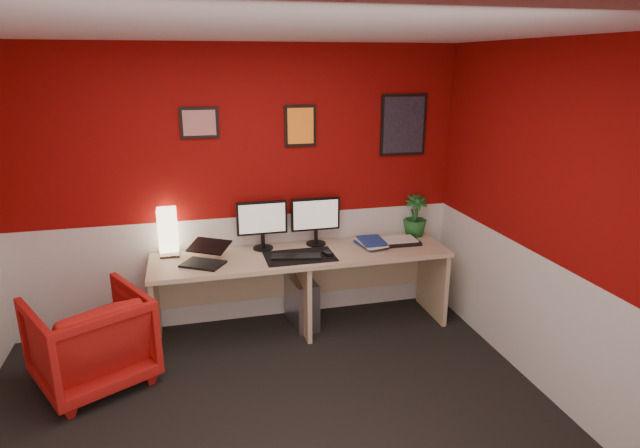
{
  "coord_description": "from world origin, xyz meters",
  "views": [
    {
      "loc": [
        -0.43,
        -2.88,
        2.34
      ],
      "look_at": [
        0.6,
        1.21,
        1.05
      ],
      "focal_mm": 29.84,
      "sensor_mm": 36.0,
      "label": 1
    }
  ],
  "objects_px": {
    "monitor_left": "(262,218)",
    "zen_tray": "(399,242)",
    "potted_plant": "(415,216)",
    "desk": "(302,291)",
    "shoji_lamp": "(168,233)",
    "laptop": "(202,252)",
    "monitor_right": "(316,214)",
    "pc_tower": "(302,301)",
    "armchair": "(90,340)"
  },
  "relations": [
    {
      "from": "armchair",
      "to": "monitor_left",
      "type": "bearing_deg",
      "value": 176.1
    },
    {
      "from": "desk",
      "to": "potted_plant",
      "type": "distance_m",
      "value": 1.31
    },
    {
      "from": "laptop",
      "to": "pc_tower",
      "type": "distance_m",
      "value": 1.07
    },
    {
      "from": "laptop",
      "to": "potted_plant",
      "type": "height_order",
      "value": "potted_plant"
    },
    {
      "from": "pc_tower",
      "to": "monitor_right",
      "type": "bearing_deg",
      "value": 27.48
    },
    {
      "from": "zen_tray",
      "to": "armchair",
      "type": "relative_size",
      "value": 0.45
    },
    {
      "from": "zen_tray",
      "to": "potted_plant",
      "type": "distance_m",
      "value": 0.34
    },
    {
      "from": "zen_tray",
      "to": "armchair",
      "type": "distance_m",
      "value": 2.72
    },
    {
      "from": "laptop",
      "to": "zen_tray",
      "type": "xyz_separation_m",
      "value": [
        1.79,
        0.12,
        -0.09
      ]
    },
    {
      "from": "laptop",
      "to": "monitor_right",
      "type": "relative_size",
      "value": 0.57
    },
    {
      "from": "laptop",
      "to": "zen_tray",
      "type": "distance_m",
      "value": 1.79
    },
    {
      "from": "laptop",
      "to": "monitor_left",
      "type": "bearing_deg",
      "value": 58.86
    },
    {
      "from": "monitor_right",
      "to": "monitor_left",
      "type": "bearing_deg",
      "value": -179.84
    },
    {
      "from": "desk",
      "to": "monitor_right",
      "type": "height_order",
      "value": "monitor_right"
    },
    {
      "from": "monitor_left",
      "to": "zen_tray",
      "type": "height_order",
      "value": "monitor_left"
    },
    {
      "from": "monitor_right",
      "to": "potted_plant",
      "type": "bearing_deg",
      "value": 1.19
    },
    {
      "from": "shoji_lamp",
      "to": "potted_plant",
      "type": "xyz_separation_m",
      "value": [
        2.28,
        -0.01,
        -0.0
      ]
    },
    {
      "from": "desk",
      "to": "pc_tower",
      "type": "bearing_deg",
      "value": 83.36
    },
    {
      "from": "desk",
      "to": "armchair",
      "type": "relative_size",
      "value": 3.32
    },
    {
      "from": "potted_plant",
      "to": "zen_tray",
      "type": "bearing_deg",
      "value": -142.41
    },
    {
      "from": "shoji_lamp",
      "to": "pc_tower",
      "type": "distance_m",
      "value": 1.34
    },
    {
      "from": "shoji_lamp",
      "to": "monitor_left",
      "type": "xyz_separation_m",
      "value": [
        0.81,
        -0.03,
        0.09
      ]
    },
    {
      "from": "monitor_right",
      "to": "armchair",
      "type": "relative_size",
      "value": 0.74
    },
    {
      "from": "potted_plant",
      "to": "armchair",
      "type": "bearing_deg",
      "value": -167.03
    },
    {
      "from": "zen_tray",
      "to": "potted_plant",
      "type": "height_order",
      "value": "potted_plant"
    },
    {
      "from": "zen_tray",
      "to": "pc_tower",
      "type": "distance_m",
      "value": 1.06
    },
    {
      "from": "pc_tower",
      "to": "desk",
      "type": "bearing_deg",
      "value": -103.11
    },
    {
      "from": "pc_tower",
      "to": "potted_plant",
      "type": "bearing_deg",
      "value": 0.04
    },
    {
      "from": "monitor_left",
      "to": "armchair",
      "type": "xyz_separation_m",
      "value": [
        -1.4,
        -0.64,
        -0.66
      ]
    },
    {
      "from": "pc_tower",
      "to": "shoji_lamp",
      "type": "bearing_deg",
      "value": 166.37
    },
    {
      "from": "desk",
      "to": "armchair",
      "type": "height_order",
      "value": "desk"
    },
    {
      "from": "desk",
      "to": "shoji_lamp",
      "type": "height_order",
      "value": "shoji_lamp"
    },
    {
      "from": "potted_plant",
      "to": "pc_tower",
      "type": "height_order",
      "value": "potted_plant"
    },
    {
      "from": "laptop",
      "to": "monitor_left",
      "type": "xyz_separation_m",
      "value": [
        0.54,
        0.27,
        0.18
      ]
    },
    {
      "from": "shoji_lamp",
      "to": "pc_tower",
      "type": "relative_size",
      "value": 0.89
    },
    {
      "from": "shoji_lamp",
      "to": "monitor_right",
      "type": "bearing_deg",
      "value": -1.39
    },
    {
      "from": "zen_tray",
      "to": "laptop",
      "type": "bearing_deg",
      "value": -176.14
    },
    {
      "from": "monitor_right",
      "to": "potted_plant",
      "type": "height_order",
      "value": "monitor_right"
    },
    {
      "from": "desk",
      "to": "pc_tower",
      "type": "distance_m",
      "value": 0.17
    },
    {
      "from": "laptop",
      "to": "zen_tray",
      "type": "height_order",
      "value": "laptop"
    },
    {
      "from": "zen_tray",
      "to": "desk",
      "type": "bearing_deg",
      "value": -177.07
    },
    {
      "from": "monitor_right",
      "to": "zen_tray",
      "type": "height_order",
      "value": "monitor_right"
    },
    {
      "from": "shoji_lamp",
      "to": "zen_tray",
      "type": "relative_size",
      "value": 1.14
    },
    {
      "from": "zen_tray",
      "to": "potted_plant",
      "type": "relative_size",
      "value": 0.88
    },
    {
      "from": "desk",
      "to": "armchair",
      "type": "xyz_separation_m",
      "value": [
        -1.72,
        -0.44,
        -0.01
      ]
    },
    {
      "from": "monitor_left",
      "to": "zen_tray",
      "type": "distance_m",
      "value": 1.29
    },
    {
      "from": "shoji_lamp",
      "to": "laptop",
      "type": "xyz_separation_m",
      "value": [
        0.27,
        -0.31,
        -0.09
      ]
    },
    {
      "from": "potted_plant",
      "to": "pc_tower",
      "type": "bearing_deg",
      "value": -173.49
    },
    {
      "from": "laptop",
      "to": "monitor_left",
      "type": "relative_size",
      "value": 0.57
    },
    {
      "from": "monitor_right",
      "to": "pc_tower",
      "type": "relative_size",
      "value": 1.29
    }
  ]
}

